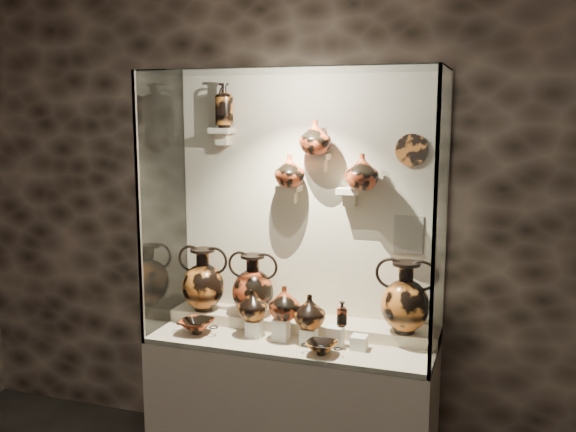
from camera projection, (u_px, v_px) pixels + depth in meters
The scene contains 35 objects.
wall_back at pixel (308, 203), 4.01m from camera, with size 5.00×0.02×3.20m, color black.
plinth at pixel (292, 405), 3.91m from camera, with size 1.70×0.60×0.80m, color beige.
front_tier at pixel (292, 340), 3.84m from camera, with size 1.68×0.58×0.03m, color beige.
rear_tier at pixel (301, 326), 4.00m from camera, with size 1.70×0.25×0.10m, color beige.
back_panel at pixel (308, 204), 4.00m from camera, with size 1.70×0.03×1.60m, color beige.
glass_front at pixel (275, 219), 3.43m from camera, with size 1.70×0.01×1.60m, color white.
glass_left at pixel (163, 204), 3.98m from camera, with size 0.01×0.60×1.60m, color white.
glass_right at pixel (441, 219), 3.44m from camera, with size 0.01×0.60×1.60m, color white.
glass_top at pixel (292, 70), 3.58m from camera, with size 1.70×0.60×0.01m, color white.
frame_post_left at pixel (139, 211), 3.71m from camera, with size 0.02×0.02×1.60m, color gray.
frame_post_right at pixel (434, 228), 3.17m from camera, with size 0.02×0.02×1.60m, color gray.
pedestal_a at pixel (255, 329), 3.85m from camera, with size 0.09×0.09×0.10m, color silver.
pedestal_b at pixel (281, 329), 3.79m from camera, with size 0.09×0.09×0.13m, color silver.
pedestal_c at pixel (309, 336), 3.74m from camera, with size 0.09×0.09×0.09m, color silver.
pedestal_d at pixel (335, 336), 3.69m from camera, with size 0.09×0.09×0.12m, color silver.
pedestal_e at pixel (359, 342), 3.65m from camera, with size 0.09×0.09×0.08m, color silver.
bracket_ul at pixel (222, 131), 4.04m from camera, with size 0.14×0.12×0.04m, color beige.
bracket_ca at pixel (289, 188), 3.95m from camera, with size 0.14×0.12×0.04m, color beige.
bracket_cb at pixel (321, 157), 3.85m from camera, with size 0.10×0.12×0.04m, color beige.
bracket_cc at pixel (349, 191), 3.83m from camera, with size 0.14×0.12×0.04m, color beige.
amphora_left at pixel (203, 279), 4.11m from camera, with size 0.33×0.33×0.41m, color #B25F22, non-canonical shape.
amphora_mid at pixel (253, 285), 4.01m from camera, with size 0.31×0.31×0.39m, color #B2401F, non-canonical shape.
amphora_right at pixel (405, 297), 3.69m from camera, with size 0.34×0.34×0.42m, color #B25F22, non-canonical shape.
jug_a at pixel (253, 304), 3.85m from camera, with size 0.18×0.18×0.19m, color #B25F22.
jug_b at pixel (284, 303), 3.77m from camera, with size 0.19×0.19×0.20m, color #B2401F.
jug_c at pixel (310, 311), 3.73m from camera, with size 0.19×0.19×0.20m, color #B25F22.
lekythos_small at pixel (342, 312), 3.67m from camera, with size 0.07×0.07×0.17m, color #B2401F, non-canonical shape.
kylix_left at pixel (197, 325), 3.90m from camera, with size 0.26×0.22×0.11m, color #B2401F, non-canonical shape.
kylix_right at pixel (322, 347), 3.57m from camera, with size 0.22×0.19×0.09m, color #B25F22, non-canonical shape.
lekythos_tall at pixel (224, 103), 3.98m from camera, with size 0.12×0.12×0.31m, color #B25F22, non-canonical shape.
ovoid_vase_a at pixel (290, 171), 3.89m from camera, with size 0.18×0.18×0.19m, color #B2401F.
ovoid_vase_b at pixel (315, 137), 3.80m from camera, with size 0.19×0.19×0.20m, color #B2401F.
ovoid_vase_c at pixel (362, 172), 3.73m from camera, with size 0.20×0.20×0.21m, color #B2401F.
wall_plate at pixel (412, 150), 3.72m from camera, with size 0.19×0.19×0.02m, color #BB6524.
info_placard at pixel (408, 234), 3.81m from camera, with size 0.17×0.01×0.23m, color beige.
Camera 1 is at (1.16, -1.30, 2.17)m, focal length 40.00 mm.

